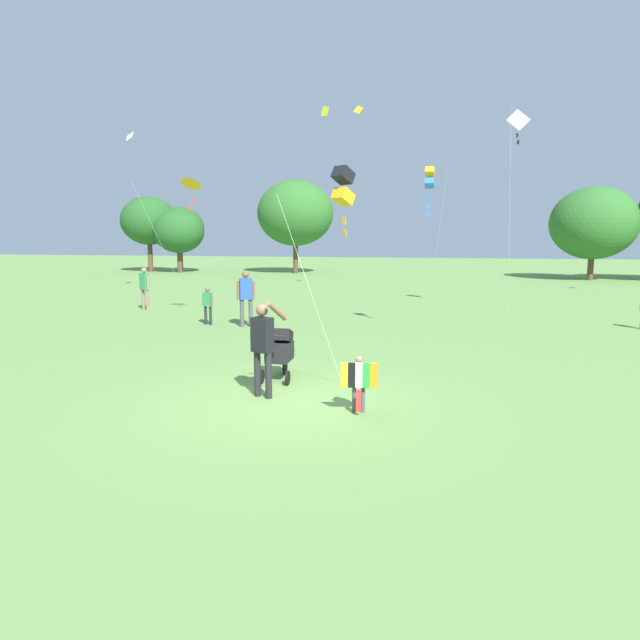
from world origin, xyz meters
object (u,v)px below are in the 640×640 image
at_px(kite_blue_high, 191,185).
at_px(person_sitting_far, 246,294).
at_px(person_adult_flyer, 263,342).
at_px(kite_adult_black, 343,187).
at_px(stroller, 280,349).
at_px(person_red_shirt, 145,285).
at_px(kite_orange_delta, 430,179).
at_px(child_with_butterfly_kite, 359,379).
at_px(kite_green_novelty, 517,131).
at_px(person_back_turned, 208,302).

bearing_deg(kite_blue_high, person_sitting_far, -27.88).
xyz_separation_m(person_adult_flyer, kite_adult_black, (1.22, 1.20, 2.72)).
bearing_deg(person_sitting_far, stroller, -65.78).
height_order(kite_adult_black, person_red_shirt, kite_adult_black).
relative_size(stroller, kite_adult_black, 0.26).
xyz_separation_m(person_adult_flyer, person_sitting_far, (-2.74, 7.26, 0.03)).
bearing_deg(kite_adult_black, person_red_shirt, 134.79).
height_order(kite_orange_delta, person_sitting_far, kite_orange_delta).
xyz_separation_m(child_with_butterfly_kite, person_red_shirt, (-9.50, 10.79, 0.38)).
bearing_deg(kite_orange_delta, child_with_butterfly_kite, -97.46).
xyz_separation_m(stroller, kite_adult_black, (1.26, -0.06, 3.12)).
height_order(kite_blue_high, person_sitting_far, kite_blue_high).
xyz_separation_m(child_with_butterfly_kite, person_sitting_far, (-4.50, 7.83, 0.46)).
bearing_deg(stroller, kite_green_novelty, 61.10).
xyz_separation_m(person_adult_flyer, kite_green_novelty, (5.63, 11.52, 5.33)).
xyz_separation_m(stroller, person_back_turned, (-4.02, 6.15, 0.11)).
relative_size(stroller, person_back_turned, 0.89).
bearing_deg(kite_blue_high, person_adult_flyer, -59.58).
distance_m(child_with_butterfly_kite, kite_green_novelty, 13.94).
distance_m(person_adult_flyer, stroller, 1.32).
distance_m(kite_adult_black, person_red_shirt, 13.01).
bearing_deg(stroller, person_back_turned, 123.21).
bearing_deg(child_with_butterfly_kite, person_back_turned, 126.16).
xyz_separation_m(kite_orange_delta, kite_blue_high, (-7.71, 1.44, 0.09)).
relative_size(stroller, kite_orange_delta, 0.23).
xyz_separation_m(kite_orange_delta, person_back_turned, (-6.82, 0.41, -3.65)).
distance_m(child_with_butterfly_kite, kite_adult_black, 3.66).
bearing_deg(person_red_shirt, kite_green_novelty, 5.55).
bearing_deg(person_red_shirt, kite_blue_high, -32.69).
relative_size(kite_blue_high, person_back_turned, 3.88).
bearing_deg(kite_adult_black, child_with_butterfly_kite, -72.75).
distance_m(kite_blue_high, person_back_turned, 3.98).
bearing_deg(person_back_turned, kite_adult_black, -49.62).
relative_size(person_adult_flyer, kite_blue_high, 0.37).
height_order(kite_green_novelty, person_sitting_far, kite_green_novelty).
bearing_deg(kite_adult_black, person_back_turned, 130.38).
height_order(kite_green_novelty, person_back_turned, kite_green_novelty).
distance_m(stroller, person_back_turned, 7.35).
xyz_separation_m(kite_orange_delta, person_sitting_far, (-5.50, 0.26, -3.34)).
xyz_separation_m(kite_adult_black, kite_blue_high, (-6.17, 7.24, 0.73)).
height_order(stroller, kite_blue_high, kite_blue_high).
height_order(person_adult_flyer, kite_orange_delta, kite_orange_delta).
distance_m(stroller, person_sitting_far, 6.59).
relative_size(person_adult_flyer, stroller, 1.61).
distance_m(person_adult_flyer, kite_adult_black, 3.21).
bearing_deg(kite_adult_black, kite_green_novelty, 66.88).
distance_m(kite_green_novelty, person_red_shirt, 14.46).
distance_m(kite_orange_delta, kite_blue_high, 7.84).
bearing_deg(person_back_turned, kite_orange_delta, -3.42).
bearing_deg(kite_green_novelty, child_with_butterfly_kite, -107.70).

